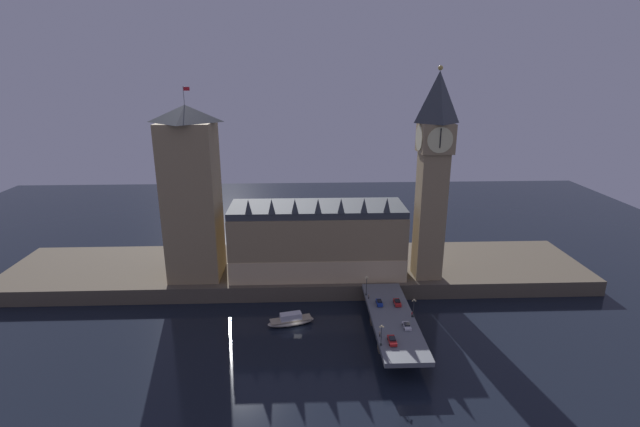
{
  "coord_description": "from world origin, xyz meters",
  "views": [
    {
      "loc": [
        1.99,
        -128.09,
        77.02
      ],
      "look_at": [
        7.79,
        20.0,
        31.69
      ],
      "focal_mm": 26.0,
      "sensor_mm": 36.0,
      "label": 1
    }
  ],
  "objects": [
    {
      "name": "ground_plane",
      "position": [
        0.0,
        0.0,
        0.0
      ],
      "size": [
        400.0,
        400.0,
        0.0
      ],
      "primitive_type": "plane",
      "color": "black"
    },
    {
      "name": "embankment",
      "position": [
        0.0,
        39.0,
        2.82
      ],
      "size": [
        220.0,
        42.0,
        5.63
      ],
      "color": "brown",
      "rests_on": "ground_plane"
    },
    {
      "name": "parliament_hall",
      "position": [
        7.22,
        31.48,
        18.39
      ],
      "size": [
        62.65,
        22.35,
        30.66
      ],
      "color": "#9E845B",
      "rests_on": "embankment"
    },
    {
      "name": "clock_tower",
      "position": [
        46.81,
        26.1,
        44.59
      ],
      "size": [
        11.34,
        11.45,
        73.5
      ],
      "color": "#9E845B",
      "rests_on": "embankment"
    },
    {
      "name": "victoria_tower",
      "position": [
        -36.74,
        30.46,
        36.27
      ],
      "size": [
        18.28,
        18.28,
        67.06
      ],
      "color": "#9E845B",
      "rests_on": "embankment"
    },
    {
      "name": "bridge",
      "position": [
        28.8,
        -5.0,
        4.75
      ],
      "size": [
        12.96,
        46.0,
        6.4
      ],
      "color": "slate",
      "rests_on": "ground_plane"
    },
    {
      "name": "car_northbound_lead",
      "position": [
        25.95,
        3.04,
        7.1
      ],
      "size": [
        1.87,
        4.07,
        1.5
      ],
      "color": "navy",
      "rests_on": "bridge"
    },
    {
      "name": "car_northbound_trail",
      "position": [
        25.95,
        -18.57,
        7.1
      ],
      "size": [
        2.12,
        4.69,
        1.5
      ],
      "color": "red",
      "rests_on": "bridge"
    },
    {
      "name": "car_southbound_lead",
      "position": [
        31.65,
        -11.02,
        7.01
      ],
      "size": [
        2.09,
        4.0,
        1.32
      ],
      "color": "white",
      "rests_on": "bridge"
    },
    {
      "name": "car_southbound_trail",
      "position": [
        31.65,
        2.91,
        7.1
      ],
      "size": [
        2.07,
        4.41,
        1.49
      ],
      "color": "red",
      "rests_on": "bridge"
    },
    {
      "name": "pedestrian_near_rail",
      "position": [
        23.1,
        -15.36,
        7.26
      ],
      "size": [
        0.38,
        0.38,
        1.63
      ],
      "color": "black",
      "rests_on": "bridge"
    },
    {
      "name": "pedestrian_mid_walk",
      "position": [
        34.5,
        -5.05,
        7.38
      ],
      "size": [
        0.38,
        0.38,
        1.84
      ],
      "color": "black",
      "rests_on": "bridge"
    },
    {
      "name": "pedestrian_far_rail",
      "position": [
        23.1,
        7.09,
        7.3
      ],
      "size": [
        0.38,
        0.38,
        1.71
      ],
      "color": "black",
      "rests_on": "bridge"
    },
    {
      "name": "street_lamp_near",
      "position": [
        22.7,
        -19.72,
        10.27
      ],
      "size": [
        1.34,
        0.6,
        6.18
      ],
      "color": "#2D3333",
      "rests_on": "bridge"
    },
    {
      "name": "street_lamp_mid",
      "position": [
        34.9,
        -5.0,
        10.15
      ],
      "size": [
        1.34,
        0.6,
        5.99
      ],
      "color": "#2D3333",
      "rests_on": "bridge"
    },
    {
      "name": "street_lamp_far",
      "position": [
        22.7,
        9.72,
        10.64
      ],
      "size": [
        1.34,
        0.6,
        6.78
      ],
      "color": "#2D3333",
      "rests_on": "bridge"
    },
    {
      "name": "boat_upstream",
      "position": [
        -2.15,
        2.92,
        1.43
      ],
      "size": [
        15.61,
        8.05,
        3.92
      ],
      "color": "#B2A893",
      "rests_on": "ground_plane"
    }
  ]
}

